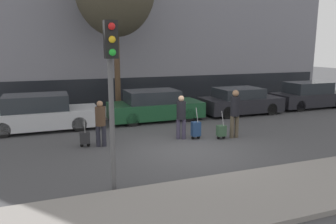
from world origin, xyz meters
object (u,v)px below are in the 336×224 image
trolley_center (196,129)px  traffic_light (111,74)px  pedestrian_right (235,111)px  parked_car_0 (40,114)px  trolley_right (221,131)px  parked_car_3 (309,96)px  pedestrian_center (181,115)px  parked_bicycle (137,103)px  pedestrian_left (100,121)px  trolley_left (85,138)px  parked_car_1 (155,106)px  parked_car_2 (240,102)px

trolley_center → traffic_light: (-3.73, -3.45, 2.40)m
trolley_center → pedestrian_right: 1.61m
parked_car_0 → trolley_right: 7.35m
parked_car_0 → parked_car_3: bearing=0.5°
pedestrian_center → parked_bicycle: size_ratio=0.92×
parked_car_3 → parked_bicycle: (-9.40, 2.02, -0.18)m
parked_car_0 → trolley_right: (6.27, -3.81, -0.37)m
pedestrian_center → pedestrian_right: pedestrian_right is taller
parked_car_0 → pedestrian_left: bearing=-58.4°
parked_car_3 → trolley_left: size_ratio=4.06×
parked_car_1 → pedestrian_right: (1.85, -3.94, 0.38)m
pedestrian_left → pedestrian_center: pedestrian_center is taller
pedestrian_center → parked_bicycle: pedestrian_center is taller
pedestrian_center → parked_car_2: bearing=-122.2°
pedestrian_center → pedestrian_right: (1.94, -0.54, 0.11)m
trolley_left → trolley_right: size_ratio=1.00×
trolley_left → trolley_center: (3.97, -0.46, 0.07)m
parked_car_2 → parked_car_1: bearing=178.7°
parked_car_1 → trolley_right: parked_car_1 is taller
parked_bicycle → trolley_left: bearing=-122.3°
trolley_left → trolley_center: 3.99m
trolley_center → traffic_light: 5.62m
parked_bicycle → pedestrian_right: bearing=-70.4°
parked_car_2 → trolley_right: (-3.26, -3.83, -0.31)m
parked_car_0 → trolley_left: parked_car_0 is taller
parked_car_1 → traffic_light: bearing=-115.1°
pedestrian_center → pedestrian_left: bearing=20.5°
trolley_right → traffic_light: 6.09m
parked_car_0 → trolley_left: size_ratio=4.26×
parked_car_3 → pedestrian_right: size_ratio=2.38×
parked_car_1 → pedestrian_center: (-0.09, -3.40, 0.26)m
trolley_right → parked_car_2: bearing=49.6°
pedestrian_center → trolley_center: pedestrian_center is taller
trolley_right → trolley_center: bearing=159.8°
parked_car_1 → pedestrian_right: bearing=-64.8°
pedestrian_left → parked_car_2: bearing=38.6°
parked_car_0 → pedestrian_center: size_ratio=2.77×
parked_car_1 → parked_car_2: 4.56m
trolley_right → parked_bicycle: parked_bicycle is taller
pedestrian_left → trolley_center: 3.49m
pedestrian_center → trolley_right: size_ratio=1.54×
parked_car_1 → trolley_center: bearing=-83.4°
parked_car_3 → parked_bicycle: parked_car_3 is taller
pedestrian_left → trolley_left: (-0.53, 0.15, -0.58)m
parked_car_1 → traffic_light: 8.08m
parked_car_2 → trolley_center: parked_car_2 is taller
trolley_left → trolley_center: trolley_center is taller
pedestrian_left → pedestrian_right: size_ratio=0.88×
pedestrian_center → trolley_right: pedestrian_center is taller
pedestrian_right → parked_car_1: bearing=115.5°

